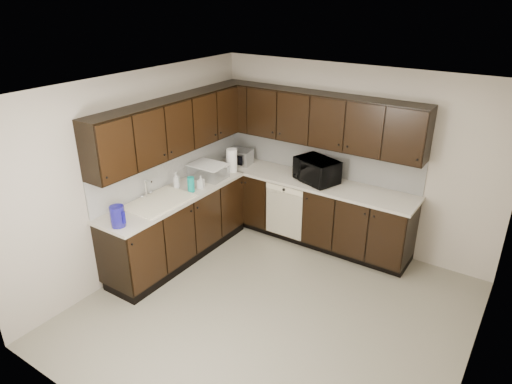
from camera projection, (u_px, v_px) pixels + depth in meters
floor at (273, 312)px, 5.19m from camera, size 4.00×4.00×0.00m
ceiling at (277, 92)px, 4.17m from camera, size 4.00×4.00×0.00m
wall_back at (352, 159)px, 6.20m from camera, size 4.00×0.02×2.50m
wall_left at (139, 174)px, 5.69m from camera, size 0.02×4.00×2.50m
wall_right at (487, 276)px, 3.66m from camera, size 0.02×4.00×2.50m
wall_front at (124, 322)px, 3.16m from camera, size 4.00×0.02×2.50m
lower_cabinets at (254, 219)px, 6.37m from camera, size 3.00×2.80×0.90m
countertop at (254, 186)px, 6.16m from camera, size 3.03×2.83×0.04m
backsplash at (250, 161)px, 6.32m from camera, size 3.00×2.80×0.48m
upper_cabinets at (252, 122)px, 5.94m from camera, size 3.00×2.80×0.70m
dishwasher at (284, 208)px, 6.39m from camera, size 0.58×0.04×0.78m
sink at (159, 207)px, 5.67m from camera, size 0.54×0.82×0.42m
microwave at (316, 170)px, 6.20m from camera, size 0.68×0.57×0.32m
soap_bottle_a at (201, 182)px, 6.02m from camera, size 0.10×0.10×0.17m
soap_bottle_b at (176, 180)px, 6.01m from camera, size 0.11×0.11×0.22m
toaster_oven at (240, 157)px, 6.85m from camera, size 0.39×0.31×0.22m
storage_bin at (208, 171)px, 6.36m from camera, size 0.50×0.38×0.19m
blue_pitcher at (118, 216)px, 5.04m from camera, size 0.18×0.18×0.24m
teal_tumbler at (191, 185)px, 5.90m from camera, size 0.12×0.12×0.20m
paper_towel_roll at (232, 160)px, 6.55m from camera, size 0.19×0.19×0.34m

